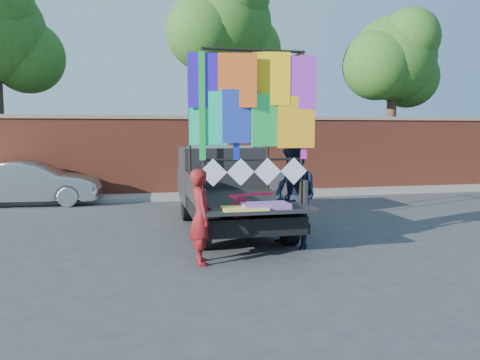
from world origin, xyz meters
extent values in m
plane|color=#38383A|center=(0.00, 0.00, 0.00)|extent=(90.00, 90.00, 0.00)
cube|color=brown|center=(0.00, 7.00, 1.25)|extent=(30.00, 0.35, 2.50)
cube|color=gray|center=(0.00, 7.00, 2.55)|extent=(30.00, 0.45, 0.12)
cube|color=gray|center=(0.00, 6.30, 0.06)|extent=(30.00, 1.20, 0.12)
sphere|color=#2D5E1B|center=(-5.60, 8.60, 4.55)|extent=(2.40, 2.40, 2.40)
cylinder|color=#38281C|center=(1.00, 8.20, 2.73)|extent=(0.36, 0.36, 5.46)
sphere|color=#2D5E1B|center=(1.00, 8.20, 5.85)|extent=(3.20, 3.20, 3.20)
sphere|color=#2D5E1B|center=(1.90, 8.60, 5.07)|extent=(2.40, 2.40, 2.40)
sphere|color=#2D5E1B|center=(0.20, 7.90, 5.46)|extent=(2.60, 2.60, 2.60)
cylinder|color=#38281C|center=(7.50, 8.20, 2.27)|extent=(0.36, 0.36, 4.55)
sphere|color=#2D5E1B|center=(7.50, 8.20, 4.88)|extent=(3.20, 3.20, 3.20)
sphere|color=#2D5E1B|center=(8.40, 8.60, 4.23)|extent=(2.40, 2.40, 2.40)
sphere|color=#2D5E1B|center=(6.70, 7.90, 4.55)|extent=(2.60, 2.60, 2.60)
sphere|color=#2D5E1B|center=(7.80, 7.60, 5.52)|extent=(2.20, 2.20, 2.20)
cylinder|color=black|center=(-0.98, 2.58, 0.34)|extent=(0.23, 0.68, 0.68)
cylinder|color=black|center=(-0.98, -0.20, 0.34)|extent=(0.23, 0.68, 0.68)
cylinder|color=black|center=(0.62, 2.58, 0.34)|extent=(0.23, 0.68, 0.68)
cylinder|color=black|center=(0.62, -0.20, 0.34)|extent=(0.23, 0.68, 0.68)
cube|color=black|center=(-0.18, 1.14, 0.52)|extent=(1.75, 4.33, 0.31)
cube|color=black|center=(-0.18, 0.36, 0.80)|extent=(1.86, 2.37, 0.10)
cube|color=black|center=(-1.09, 0.36, 1.03)|extent=(0.06, 2.37, 0.46)
cube|color=black|center=(0.73, 0.36, 1.03)|extent=(0.06, 2.37, 0.46)
cube|color=black|center=(-0.18, 1.53, 1.03)|extent=(1.86, 0.06, 0.46)
cube|color=black|center=(-0.18, 2.53, 1.08)|extent=(1.86, 1.65, 1.29)
cube|color=#8C9EAD|center=(-0.18, 2.07, 1.50)|extent=(1.65, 0.06, 0.57)
cube|color=#8C9EAD|center=(-0.18, 3.30, 1.29)|extent=(1.65, 0.10, 0.72)
cube|color=black|center=(-0.18, 3.66, 0.82)|extent=(1.80, 0.93, 0.57)
cube|color=black|center=(-0.18, -1.08, 0.82)|extent=(1.86, 0.57, 0.06)
cube|color=black|center=(-0.18, -0.84, 0.43)|extent=(1.91, 0.15, 0.19)
cylinder|color=black|center=(-1.03, -0.72, 2.14)|extent=(0.05, 0.05, 2.58)
cylinder|color=black|center=(-1.03, 1.45, 2.14)|extent=(0.05, 0.05, 2.58)
cylinder|color=black|center=(0.67, -0.72, 2.14)|extent=(0.05, 0.05, 2.58)
cylinder|color=black|center=(0.67, 1.45, 2.14)|extent=(0.05, 0.05, 2.58)
cylinder|color=black|center=(-0.18, -0.72, 3.43)|extent=(1.75, 0.05, 0.05)
cylinder|color=black|center=(-0.18, 1.45, 3.43)|extent=(1.75, 0.05, 0.05)
cylinder|color=black|center=(-1.03, 0.36, 3.43)|extent=(0.05, 2.22, 0.05)
cylinder|color=black|center=(0.67, 0.36, 3.43)|extent=(0.05, 2.22, 0.05)
cylinder|color=black|center=(-0.18, -0.72, 1.63)|extent=(1.75, 0.04, 0.04)
cube|color=#401AED|center=(-0.95, -0.74, 2.97)|extent=(0.64, 0.02, 0.88)
cube|color=#E0581A|center=(-0.44, -0.78, 2.97)|extent=(0.64, 0.02, 0.88)
cube|color=yellow|center=(0.08, -0.74, 2.97)|extent=(0.64, 0.02, 0.88)
cube|color=#A52BD7|center=(0.59, -0.78, 2.97)|extent=(0.64, 0.02, 0.88)
cube|color=#0ECD85|center=(-0.95, -0.74, 2.30)|extent=(0.64, 0.02, 0.88)
cube|color=#3555FF|center=(-0.44, -0.78, 2.30)|extent=(0.64, 0.02, 0.88)
cube|color=#2AF35E|center=(0.08, -0.74, 2.30)|extent=(0.64, 0.02, 0.88)
cube|color=gold|center=(0.59, -0.78, 2.30)|extent=(0.64, 0.02, 0.88)
cube|color=green|center=(-1.06, -0.76, 2.51)|extent=(0.10, 0.01, 1.75)
cube|color=#E826CF|center=(0.70, -0.76, 2.51)|extent=(0.10, 0.01, 1.75)
cube|color=#1623C7|center=(-0.49, -0.76, 2.51)|extent=(0.10, 0.01, 1.75)
cube|color=white|center=(-0.88, -0.75, 1.42)|extent=(0.47, 0.01, 0.47)
cube|color=white|center=(-0.41, -0.75, 1.42)|extent=(0.47, 0.01, 0.47)
cube|color=white|center=(0.05, -0.75, 1.42)|extent=(0.47, 0.01, 0.47)
cube|color=white|center=(0.52, -0.75, 1.42)|extent=(0.47, 0.01, 0.47)
cube|color=#EF3560|center=(-0.08, -1.08, 0.90)|extent=(0.77, 0.46, 0.08)
cube|color=#FFE050|center=(-0.44, -1.15, 0.88)|extent=(0.72, 0.41, 0.04)
imported|color=#A8ABAF|center=(-5.08, 5.86, 0.62)|extent=(3.83, 1.52, 1.24)
imported|color=maroon|center=(-1.13, -1.11, 0.76)|extent=(0.39, 0.57, 1.52)
imported|color=black|center=(0.65, -0.44, 0.93)|extent=(1.03, 1.12, 1.85)
cube|color=red|center=(-0.24, -0.77, 1.04)|extent=(0.83, 0.27, 0.04)
cube|color=red|center=(-0.51, -0.79, 0.77)|extent=(0.05, 0.02, 0.49)
cube|color=red|center=(-0.44, -0.79, 0.75)|extent=(0.05, 0.02, 0.49)
cube|color=red|center=(-0.37, -0.79, 0.73)|extent=(0.05, 0.02, 0.49)
cube|color=red|center=(-0.30, -0.79, 0.71)|extent=(0.05, 0.02, 0.49)
camera|label=1|loc=(-2.08, -8.36, 2.11)|focal=35.00mm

